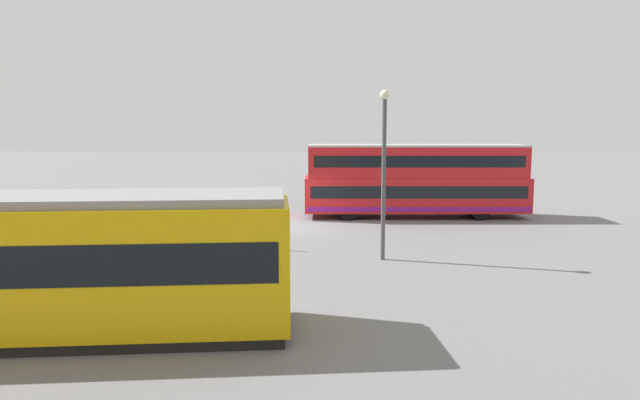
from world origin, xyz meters
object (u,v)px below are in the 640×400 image
street_lamp (384,160)px  tram_yellow (22,264)px  pedestrian_near_railing (227,229)px  info_sign (71,211)px  double_decker_bus (415,180)px

street_lamp → tram_yellow: bearing=44.6°
tram_yellow → pedestrian_near_railing: 9.56m
pedestrian_near_railing → info_sign: bearing=-0.5°
double_decker_bus → street_lamp: 10.42m
tram_yellow → info_sign: tram_yellow is taller
tram_yellow → info_sign: (3.73, -9.24, -0.20)m
pedestrian_near_railing → info_sign: 6.30m
double_decker_bus → street_lamp: bearing=78.5°
tram_yellow → street_lamp: street_lamp is taller
tram_yellow → pedestrian_near_railing: (-2.54, -9.18, -0.82)m
info_sign → pedestrian_near_railing: bearing=179.5°
pedestrian_near_railing → street_lamp: 6.62m
double_decker_bus → info_sign: (14.31, 9.23, -0.47)m
double_decker_bus → tram_yellow: bearing=60.2°
tram_yellow → street_lamp: size_ratio=2.03×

